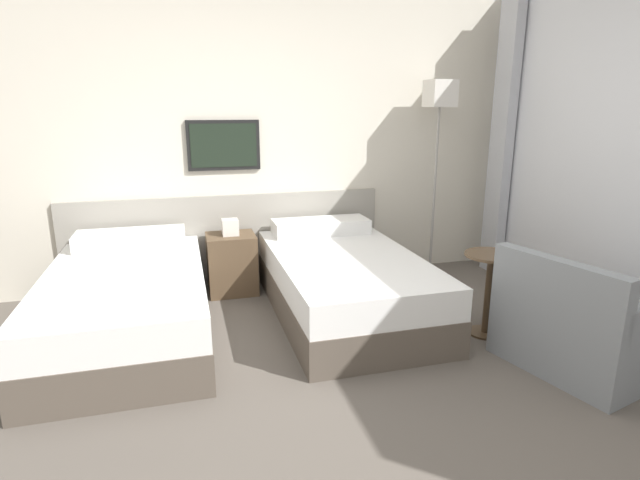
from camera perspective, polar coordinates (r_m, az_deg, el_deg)
ground_plane at (r=2.94m, az=2.88°, el=-18.52°), size 16.00×16.00×0.00m
wall_headboard at (r=4.69m, az=-6.26°, el=10.88°), size 10.00×0.10×2.70m
bed_near_door at (r=3.87m, az=-21.19°, el=-6.74°), size 1.09×1.92×0.62m
bed_near_window at (r=4.04m, az=2.80°, el=-4.84°), size 1.09×1.92×0.62m
nightstand at (r=4.54m, az=-10.04°, el=-2.55°), size 0.42×0.38×0.67m
floor_lamp at (r=4.88m, az=13.45°, el=14.01°), size 0.24×0.24×1.86m
side_table at (r=3.80m, az=18.78°, el=-4.36°), size 0.37×0.37×0.62m
armchair at (r=3.61m, az=27.44°, el=-9.03°), size 0.92×1.02×0.76m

